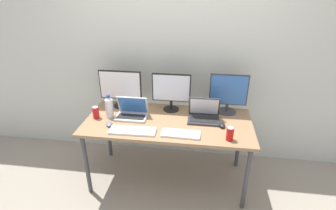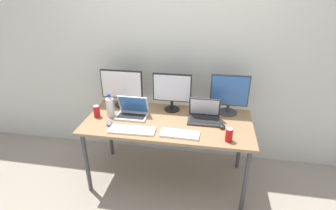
{
  "view_description": "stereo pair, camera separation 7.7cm",
  "coord_description": "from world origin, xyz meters",
  "px_view_note": "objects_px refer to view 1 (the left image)",
  "views": [
    {
      "loc": [
        0.32,
        -2.31,
        2.05
      ],
      "look_at": [
        0.0,
        0.0,
        0.92
      ],
      "focal_mm": 28.0,
      "sensor_mm": 36.0,
      "label": 1
    },
    {
      "loc": [
        0.39,
        -2.3,
        2.05
      ],
      "look_at": [
        0.0,
        0.0,
        0.92
      ],
      "focal_mm": 28.0,
      "sensor_mm": 36.0,
      "label": 2
    }
  ],
  "objects_px": {
    "work_desk": "(168,126)",
    "laptop_secondary": "(204,115)",
    "monitor_right": "(228,93)",
    "monitor_left": "(120,87)",
    "mouse_by_keyboard": "(222,125)",
    "monitor_center": "(171,90)",
    "soda_can_near_keyboard": "(96,112)",
    "keyboard_aux": "(181,134)",
    "water_bottle": "(109,107)",
    "mouse_by_laptop": "(109,124)",
    "laptop_silver": "(132,112)",
    "soda_can_by_laptop": "(230,134)",
    "keyboard_main": "(133,131)"
  },
  "relations": [
    {
      "from": "work_desk",
      "to": "laptop_secondary",
      "type": "bearing_deg",
      "value": 13.28
    },
    {
      "from": "monitor_right",
      "to": "laptop_secondary",
      "type": "height_order",
      "value": "monitor_right"
    },
    {
      "from": "monitor_left",
      "to": "mouse_by_keyboard",
      "type": "bearing_deg",
      "value": -15.99
    },
    {
      "from": "monitor_center",
      "to": "soda_can_near_keyboard",
      "type": "bearing_deg",
      "value": -158.64
    },
    {
      "from": "monitor_left",
      "to": "monitor_center",
      "type": "bearing_deg",
      "value": -2.06
    },
    {
      "from": "laptop_secondary",
      "to": "mouse_by_keyboard",
      "type": "distance_m",
      "value": 0.22
    },
    {
      "from": "keyboard_aux",
      "to": "water_bottle",
      "type": "distance_m",
      "value": 0.81
    },
    {
      "from": "monitor_center",
      "to": "monitor_right",
      "type": "bearing_deg",
      "value": 2.81
    },
    {
      "from": "monitor_center",
      "to": "mouse_by_laptop",
      "type": "height_order",
      "value": "monitor_center"
    },
    {
      "from": "monitor_left",
      "to": "laptop_silver",
      "type": "xyz_separation_m",
      "value": [
        0.18,
        -0.23,
        -0.18
      ]
    },
    {
      "from": "monitor_center",
      "to": "water_bottle",
      "type": "height_order",
      "value": "monitor_center"
    },
    {
      "from": "monitor_center",
      "to": "soda_can_by_laptop",
      "type": "height_order",
      "value": "monitor_center"
    },
    {
      "from": "laptop_silver",
      "to": "laptop_secondary",
      "type": "bearing_deg",
      "value": 3.23
    },
    {
      "from": "keyboard_aux",
      "to": "soda_can_near_keyboard",
      "type": "relative_size",
      "value": 2.86
    },
    {
      "from": "keyboard_main",
      "to": "mouse_by_laptop",
      "type": "xyz_separation_m",
      "value": [
        -0.26,
        0.08,
        0.01
      ]
    },
    {
      "from": "monitor_left",
      "to": "keyboard_aux",
      "type": "height_order",
      "value": "monitor_left"
    },
    {
      "from": "work_desk",
      "to": "soda_can_by_laptop",
      "type": "relative_size",
      "value": 13.43
    },
    {
      "from": "monitor_right",
      "to": "water_bottle",
      "type": "xyz_separation_m",
      "value": [
        -1.21,
        -0.29,
        -0.11
      ]
    },
    {
      "from": "water_bottle",
      "to": "soda_can_by_laptop",
      "type": "bearing_deg",
      "value": -12.49
    },
    {
      "from": "monitor_right",
      "to": "keyboard_main",
      "type": "bearing_deg",
      "value": -149.21
    },
    {
      "from": "keyboard_main",
      "to": "keyboard_aux",
      "type": "bearing_deg",
      "value": -0.63
    },
    {
      "from": "keyboard_main",
      "to": "mouse_by_keyboard",
      "type": "distance_m",
      "value": 0.87
    },
    {
      "from": "mouse_by_laptop",
      "to": "water_bottle",
      "type": "relative_size",
      "value": 0.38
    },
    {
      "from": "monitor_left",
      "to": "mouse_by_laptop",
      "type": "height_order",
      "value": "monitor_left"
    },
    {
      "from": "keyboard_aux",
      "to": "water_bottle",
      "type": "height_order",
      "value": "water_bottle"
    },
    {
      "from": "work_desk",
      "to": "mouse_by_keyboard",
      "type": "xyz_separation_m",
      "value": [
        0.54,
        -0.04,
        0.08
      ]
    },
    {
      "from": "keyboard_aux",
      "to": "mouse_by_laptop",
      "type": "xyz_separation_m",
      "value": [
        -0.71,
        0.07,
        0.01
      ]
    },
    {
      "from": "laptop_silver",
      "to": "monitor_center",
      "type": "bearing_deg",
      "value": 29.04
    },
    {
      "from": "monitor_right",
      "to": "mouse_by_keyboard",
      "type": "relative_size",
      "value": 4.07
    },
    {
      "from": "monitor_right",
      "to": "keyboard_main",
      "type": "height_order",
      "value": "monitor_right"
    },
    {
      "from": "monitor_left",
      "to": "keyboard_main",
      "type": "bearing_deg",
      "value": -63.4
    },
    {
      "from": "mouse_by_keyboard",
      "to": "mouse_by_laptop",
      "type": "xyz_separation_m",
      "value": [
        -1.1,
        -0.13,
        -0.0
      ]
    },
    {
      "from": "water_bottle",
      "to": "soda_can_by_laptop",
      "type": "distance_m",
      "value": 1.23
    },
    {
      "from": "water_bottle",
      "to": "laptop_secondary",
      "type": "bearing_deg",
      "value": 5.15
    },
    {
      "from": "work_desk",
      "to": "laptop_secondary",
      "type": "height_order",
      "value": "laptop_secondary"
    },
    {
      "from": "monitor_left",
      "to": "water_bottle",
      "type": "height_order",
      "value": "monitor_left"
    },
    {
      "from": "keyboard_aux",
      "to": "soda_can_by_laptop",
      "type": "distance_m",
      "value": 0.44
    },
    {
      "from": "mouse_by_laptop",
      "to": "soda_can_by_laptop",
      "type": "bearing_deg",
      "value": -23.92
    },
    {
      "from": "mouse_by_laptop",
      "to": "water_bottle",
      "type": "xyz_separation_m",
      "value": [
        -0.05,
        0.17,
        0.1
      ]
    },
    {
      "from": "keyboard_aux",
      "to": "mouse_by_keyboard",
      "type": "height_order",
      "value": "mouse_by_keyboard"
    },
    {
      "from": "monitor_left",
      "to": "laptop_secondary",
      "type": "height_order",
      "value": "monitor_left"
    },
    {
      "from": "work_desk",
      "to": "monitor_right",
      "type": "xyz_separation_m",
      "value": [
        0.6,
        0.28,
        0.28
      ]
    },
    {
      "from": "keyboard_aux",
      "to": "mouse_by_keyboard",
      "type": "relative_size",
      "value": 3.42
    },
    {
      "from": "monitor_left",
      "to": "keyboard_main",
      "type": "distance_m",
      "value": 0.63
    },
    {
      "from": "laptop_secondary",
      "to": "water_bottle",
      "type": "height_order",
      "value": "water_bottle"
    },
    {
      "from": "monitor_center",
      "to": "laptop_secondary",
      "type": "xyz_separation_m",
      "value": [
        0.36,
        -0.17,
        -0.18
      ]
    },
    {
      "from": "monitor_left",
      "to": "monitor_center",
      "type": "relative_size",
      "value": 1.13
    },
    {
      "from": "laptop_secondary",
      "to": "water_bottle",
      "type": "relative_size",
      "value": 1.27
    },
    {
      "from": "monitor_left",
      "to": "monitor_right",
      "type": "xyz_separation_m",
      "value": [
        1.17,
        0.01,
        -0.0
      ]
    },
    {
      "from": "soda_can_near_keyboard",
      "to": "soda_can_by_laptop",
      "type": "xyz_separation_m",
      "value": [
        1.34,
        -0.23,
        0.0
      ]
    }
  ]
}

